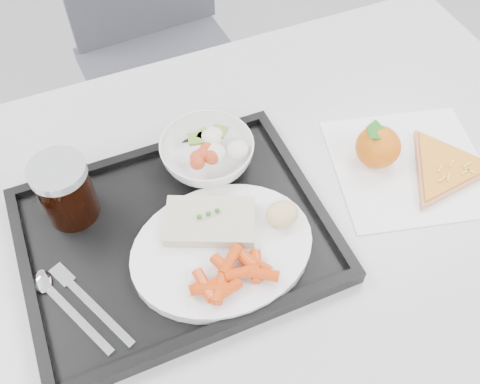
# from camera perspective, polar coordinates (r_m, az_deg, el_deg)

# --- Properties ---
(table) EXTENTS (1.20, 0.80, 0.75)m
(table) POSITION_cam_1_polar(r_m,az_deg,el_deg) (0.90, 1.32, -4.27)
(table) COLOR silver
(table) RESTS_ON ground
(chair) EXTENTS (0.44, 0.44, 0.93)m
(chair) POSITION_cam_1_polar(r_m,az_deg,el_deg) (1.53, -8.88, 16.36)
(chair) COLOR #3B3B42
(chair) RESTS_ON ground
(tray) EXTENTS (0.45, 0.35, 0.03)m
(tray) POSITION_cam_1_polar(r_m,az_deg,el_deg) (0.82, -6.86, -4.67)
(tray) COLOR black
(tray) RESTS_ON table
(dinner_plate) EXTENTS (0.27, 0.27, 0.02)m
(dinner_plate) POSITION_cam_1_polar(r_m,az_deg,el_deg) (0.78, -1.91, -6.10)
(dinner_plate) COLOR white
(dinner_plate) RESTS_ON tray
(fish_fillet) EXTENTS (0.15, 0.13, 0.03)m
(fish_fillet) POSITION_cam_1_polar(r_m,az_deg,el_deg) (0.79, -3.23, -3.13)
(fish_fillet) COLOR beige
(fish_fillet) RESTS_ON dinner_plate
(bread_roll) EXTENTS (0.05, 0.05, 0.03)m
(bread_roll) POSITION_cam_1_polar(r_m,az_deg,el_deg) (0.79, 4.47, -2.36)
(bread_roll) COLOR #DEC67F
(bread_roll) RESTS_ON dinner_plate
(salad_bowl) EXTENTS (0.15, 0.15, 0.05)m
(salad_bowl) POSITION_cam_1_polar(r_m,az_deg,el_deg) (0.87, -3.52, 4.18)
(salad_bowl) COLOR white
(salad_bowl) RESTS_ON tray
(cola_glass) EXTENTS (0.08, 0.08, 0.11)m
(cola_glass) POSITION_cam_1_polar(r_m,az_deg,el_deg) (0.82, -18.14, 0.23)
(cola_glass) COLOR black
(cola_glass) RESTS_ON tray
(cutlery) EXTENTS (0.12, 0.16, 0.01)m
(cutlery) POSITION_cam_1_polar(r_m,az_deg,el_deg) (0.79, -17.73, -10.79)
(cutlery) COLOR silver
(cutlery) RESTS_ON tray
(napkin) EXTENTS (0.30, 0.29, 0.00)m
(napkin) POSITION_cam_1_polar(r_m,az_deg,el_deg) (0.94, 17.56, 2.65)
(napkin) COLOR white
(napkin) RESTS_ON table
(tangerine) EXTENTS (0.08, 0.08, 0.07)m
(tangerine) POSITION_cam_1_polar(r_m,az_deg,el_deg) (0.91, 14.52, 4.71)
(tangerine) COLOR #EB9F08
(tangerine) RESTS_ON napkin
(pizza_slice) EXTENTS (0.28, 0.28, 0.02)m
(pizza_slice) POSITION_cam_1_polar(r_m,az_deg,el_deg) (0.95, 21.01, 2.40)
(pizza_slice) COLOR tan
(pizza_slice) RESTS_ON napkin
(carrot_pile) EXTENTS (0.12, 0.08, 0.02)m
(carrot_pile) POSITION_cam_1_polar(r_m,az_deg,el_deg) (0.74, -0.85, -8.83)
(carrot_pile) COLOR #CC3C0C
(carrot_pile) RESTS_ON dinner_plate
(salad_contents) EXTENTS (0.10, 0.08, 0.03)m
(salad_contents) POSITION_cam_1_polar(r_m,az_deg,el_deg) (0.86, -2.83, 4.71)
(salad_contents) COLOR #B53B1A
(salad_contents) RESTS_ON salad_bowl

